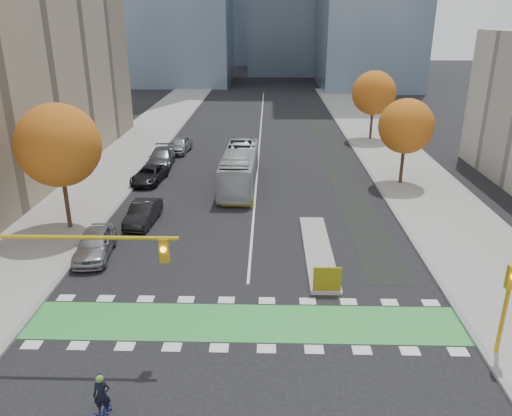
# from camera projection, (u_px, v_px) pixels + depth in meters

# --- Properties ---
(ground) EXTENTS (300.00, 300.00, 0.00)m
(ground) POSITION_uv_depth(u_px,v_px,m) (243.00, 343.00, 21.37)
(ground) COLOR black
(ground) RESTS_ON ground
(sidewalk_west) EXTENTS (7.00, 120.00, 0.15)m
(sidewalk_west) POSITION_uv_depth(u_px,v_px,m) (89.00, 188.00, 40.33)
(sidewalk_west) COLOR gray
(sidewalk_west) RESTS_ON ground
(sidewalk_east) EXTENTS (7.00, 120.00, 0.15)m
(sidewalk_east) POSITION_uv_depth(u_px,v_px,m) (425.00, 191.00, 39.67)
(sidewalk_east) COLOR gray
(sidewalk_east) RESTS_ON ground
(curb_west) EXTENTS (0.30, 120.00, 0.16)m
(curb_west) POSITION_uv_depth(u_px,v_px,m) (132.00, 189.00, 40.25)
(curb_west) COLOR gray
(curb_west) RESTS_ON ground
(curb_east) EXTENTS (0.30, 120.00, 0.16)m
(curb_east) POSITION_uv_depth(u_px,v_px,m) (381.00, 191.00, 39.76)
(curb_east) COLOR gray
(curb_east) RESTS_ON ground
(bike_crossing) EXTENTS (20.00, 3.00, 0.01)m
(bike_crossing) POSITION_uv_depth(u_px,v_px,m) (245.00, 322.00, 22.76)
(bike_crossing) COLOR green
(bike_crossing) RESTS_ON ground
(centre_line) EXTENTS (0.15, 70.00, 0.01)m
(centre_line) POSITION_uv_depth(u_px,v_px,m) (260.00, 135.00, 58.69)
(centre_line) COLOR silver
(centre_line) RESTS_ON ground
(bike_lane_paint) EXTENTS (2.50, 50.00, 0.01)m
(bike_lane_paint) POSITION_uv_depth(u_px,v_px,m) (334.00, 158.00, 49.18)
(bike_lane_paint) COLOR black
(bike_lane_paint) RESTS_ON ground
(median_island) EXTENTS (1.60, 10.00, 0.16)m
(median_island) POSITION_uv_depth(u_px,v_px,m) (318.00, 250.00, 29.64)
(median_island) COLOR gray
(median_island) RESTS_ON ground
(hazard_board) EXTENTS (1.40, 0.12, 1.30)m
(hazard_board) POSITION_uv_depth(u_px,v_px,m) (327.00, 279.00, 24.90)
(hazard_board) COLOR yellow
(hazard_board) RESTS_ON median_island
(tree_west) EXTENTS (5.20, 5.20, 8.22)m
(tree_west) POSITION_uv_depth(u_px,v_px,m) (59.00, 145.00, 30.84)
(tree_west) COLOR #332114
(tree_west) RESTS_ON ground
(tree_east_near) EXTENTS (4.40, 4.40, 7.08)m
(tree_east_near) POSITION_uv_depth(u_px,v_px,m) (406.00, 126.00, 39.86)
(tree_east_near) COLOR #332114
(tree_east_near) RESTS_ON ground
(tree_east_far) EXTENTS (4.80, 4.80, 7.65)m
(tree_east_far) POSITION_uv_depth(u_px,v_px,m) (374.00, 93.00, 54.64)
(tree_east_far) COLOR #332114
(tree_east_far) RESTS_ON ground
(traffic_signal_west) EXTENTS (8.53, 0.56, 5.20)m
(traffic_signal_west) POSITION_uv_depth(u_px,v_px,m) (41.00, 262.00, 19.63)
(traffic_signal_west) COLOR #BF9914
(traffic_signal_west) RESTS_ON ground
(traffic_signal_east) EXTENTS (0.35, 0.43, 4.10)m
(traffic_signal_east) POSITION_uv_depth(u_px,v_px,m) (508.00, 297.00, 19.66)
(traffic_signal_east) COLOR #BF9914
(traffic_signal_east) RESTS_ON ground
(cyclist) EXTENTS (0.83, 1.84, 2.05)m
(cyclist) POSITION_uv_depth(u_px,v_px,m) (104.00, 408.00, 16.85)
(cyclist) COLOR navy
(cyclist) RESTS_ON ground
(bus) EXTENTS (2.84, 10.99, 3.04)m
(bus) POSITION_uv_depth(u_px,v_px,m) (239.00, 168.00, 40.72)
(bus) COLOR #B9BEC1
(bus) RESTS_ON ground
(parked_car_a) EXTENTS (2.37, 4.87, 1.60)m
(parked_car_a) POSITION_uv_depth(u_px,v_px,m) (95.00, 244.00, 28.81)
(parked_car_a) COLOR #99989E
(parked_car_a) RESTS_ON ground
(parked_car_b) EXTENTS (1.86, 4.54, 1.46)m
(parked_car_b) POSITION_uv_depth(u_px,v_px,m) (143.00, 213.00, 33.46)
(parked_car_b) COLOR black
(parked_car_b) RESTS_ON ground
(parked_car_c) EXTENTS (2.46, 5.55, 1.58)m
(parked_car_c) POSITION_uv_depth(u_px,v_px,m) (161.00, 157.00, 46.47)
(parked_car_c) COLOR #525357
(parked_car_c) RESTS_ON ground
(parked_car_d) EXTENTS (2.66, 4.97, 1.33)m
(parked_car_d) POSITION_uv_depth(u_px,v_px,m) (149.00, 175.00, 41.85)
(parked_car_d) COLOR black
(parked_car_d) RESTS_ON ground
(parked_car_e) EXTENTS (2.28, 4.76, 1.57)m
(parked_car_e) POSITION_uv_depth(u_px,v_px,m) (180.00, 145.00, 51.12)
(parked_car_e) COLOR #9D9DA2
(parked_car_e) RESTS_ON ground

